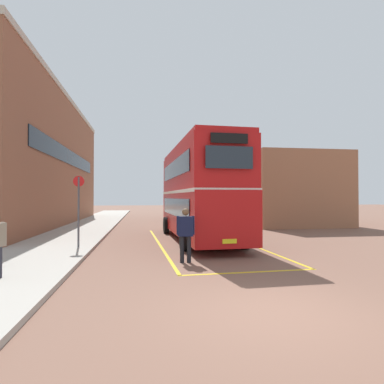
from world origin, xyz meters
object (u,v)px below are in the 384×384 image
(double_decker_bus, at_px, (198,191))
(pedestrian_boarding, at_px, (186,231))
(single_deck_bus, at_px, (194,203))
(bus_stop_sign, at_px, (79,205))

(double_decker_bus, height_order, pedestrian_boarding, double_decker_bus)
(single_deck_bus, distance_m, pedestrian_boarding, 21.47)
(pedestrian_boarding, distance_m, bus_stop_sign, 5.13)
(double_decker_bus, xyz_separation_m, bus_stop_sign, (-5.42, -2.45, -0.63))
(pedestrian_boarding, height_order, bus_stop_sign, bus_stop_sign)
(single_deck_bus, relative_size, pedestrian_boarding, 4.94)
(bus_stop_sign, bearing_deg, pedestrian_boarding, -37.40)
(double_decker_bus, distance_m, single_deck_bus, 15.81)
(double_decker_bus, bearing_deg, bus_stop_sign, -155.67)
(double_decker_bus, xyz_separation_m, pedestrian_boarding, (-1.40, -5.53, -1.45))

